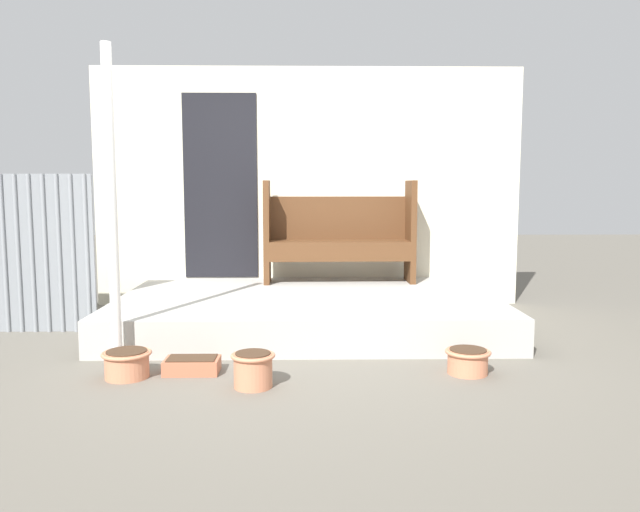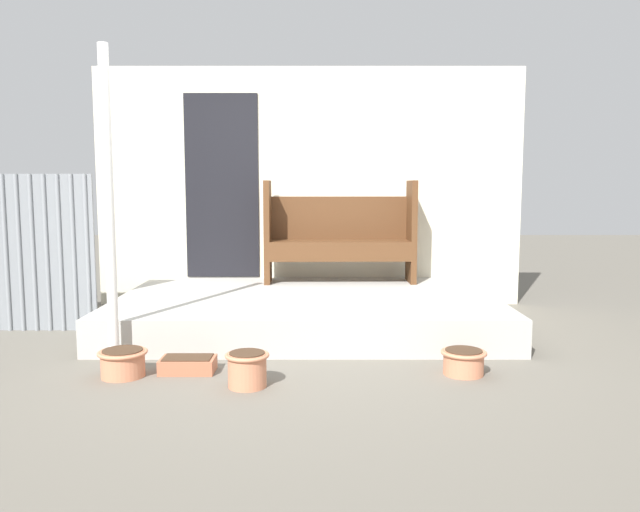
# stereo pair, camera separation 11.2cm
# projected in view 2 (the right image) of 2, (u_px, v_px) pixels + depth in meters

# --- Properties ---
(ground_plane) EXTENTS (24.00, 24.00, 0.00)m
(ground_plane) POSITION_uv_depth(u_px,v_px,m) (286.00, 360.00, 4.76)
(ground_plane) COLOR #666056
(porch_slab) EXTENTS (3.47, 2.24, 0.30)m
(porch_slab) POSITION_uv_depth(u_px,v_px,m) (310.00, 311.00, 5.85)
(porch_slab) COLOR #B2AFA8
(porch_slab) RESTS_ON ground_plane
(house_wall) EXTENTS (4.67, 0.08, 2.60)m
(house_wall) POSITION_uv_depth(u_px,v_px,m) (308.00, 188.00, 6.86)
(house_wall) COLOR beige
(house_wall) RESTS_ON ground_plane
(support_post) EXTENTS (0.08, 0.08, 2.32)m
(support_post) POSITION_uv_depth(u_px,v_px,m) (112.00, 208.00, 4.51)
(support_post) COLOR white
(support_post) RESTS_ON ground_plane
(bench) EXTENTS (1.58, 0.43, 1.07)m
(bench) POSITION_uv_depth(u_px,v_px,m) (342.00, 232.00, 6.58)
(bench) COLOR #54331C
(bench) RESTS_ON porch_slab
(flower_pot_left) EXTENTS (0.34, 0.34, 0.19)m
(flower_pot_left) POSITION_uv_depth(u_px,v_px,m) (126.00, 361.00, 4.34)
(flower_pot_left) COLOR tan
(flower_pot_left) RESTS_ON ground_plane
(flower_pot_middle) EXTENTS (0.29, 0.29, 0.23)m
(flower_pot_middle) POSITION_uv_depth(u_px,v_px,m) (250.00, 368.00, 4.11)
(flower_pot_middle) COLOR tan
(flower_pot_middle) RESTS_ON ground_plane
(flower_pot_right) EXTENTS (0.32, 0.32, 0.18)m
(flower_pot_right) POSITION_uv_depth(u_px,v_px,m) (466.00, 361.00, 4.38)
(flower_pot_right) COLOR tan
(flower_pot_right) RESTS_ON ground_plane
(planter_box_rect) EXTENTS (0.39, 0.23, 0.11)m
(planter_box_rect) POSITION_uv_depth(u_px,v_px,m) (190.00, 364.00, 4.45)
(planter_box_rect) COLOR #B76647
(planter_box_rect) RESTS_ON ground_plane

